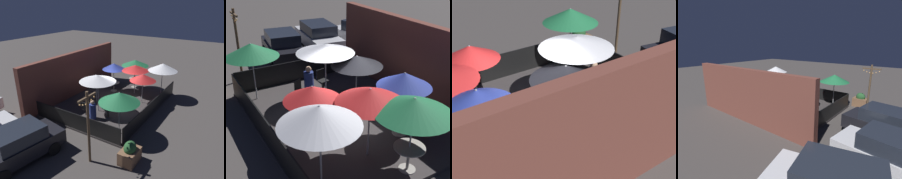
{
  "view_description": "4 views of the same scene",
  "coord_description": "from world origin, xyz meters",
  "views": [
    {
      "loc": [
        -11.62,
        -7.24,
        6.68
      ],
      "look_at": [
        -0.18,
        -0.09,
        1.18
      ],
      "focal_mm": 35.0,
      "sensor_mm": 36.0,
      "label": 1
    },
    {
      "loc": [
        8.51,
        -5.23,
        5.98
      ],
      "look_at": [
        -0.26,
        -0.06,
        1.13
      ],
      "focal_mm": 50.0,
      "sensor_mm": 36.0,
      "label": 2
    },
    {
      "loc": [
        3.66,
        6.92,
        5.79
      ],
      "look_at": [
        -0.89,
        0.36,
        1.03
      ],
      "focal_mm": 50.0,
      "sensor_mm": 36.0,
      "label": 3
    },
    {
      "loc": [
        -8.24,
        9.47,
        4.68
      ],
      "look_at": [
        -0.38,
        -0.42,
        1.32
      ],
      "focal_mm": 28.0,
      "sensor_mm": 36.0,
      "label": 4
    }
  ],
  "objects": [
    {
      "name": "parked_car_0",
      "position": [
        -7.03,
        0.44,
        0.84
      ],
      "size": [
        4.02,
        2.27,
        1.62
      ],
      "rotation": [
        0.0,
        0.0,
        -0.16
      ],
      "color": "black",
      "rests_on": "ground_plane"
    },
    {
      "name": "fence_side_left",
      "position": [
        -3.93,
        0.0,
        0.59
      ],
      "size": [
        0.05,
        5.87,
        0.95
      ],
      "color": "black",
      "rests_on": "patio_deck"
    },
    {
      "name": "patio_umbrella_4",
      "position": [
        -3.03,
        -2.3,
        2.21
      ],
      "size": [
        2.12,
        2.12,
        2.36
      ],
      "color": "#B2B2B7",
      "rests_on": "patio_deck"
    },
    {
      "name": "patio_umbrella_3",
      "position": [
        -1.5,
        0.11,
        2.31
      ],
      "size": [
        2.27,
        2.27,
        2.38
      ],
      "color": "#B2B2B7",
      "rests_on": "patio_deck"
    },
    {
      "name": "fence_front",
      "position": [
        0.0,
        -2.99,
        0.59
      ],
      "size": [
        7.76,
        0.05,
        0.95
      ],
      "color": "black",
      "rests_on": "patio_deck"
    },
    {
      "name": "patio_umbrella_2",
      "position": [
        -0.56,
        0.94,
        1.95
      ],
      "size": [
        1.98,
        1.98,
        2.03
      ],
      "color": "#B2B2B7",
      "rests_on": "patio_deck"
    },
    {
      "name": "patio_umbrella_0",
      "position": [
        1.92,
        1.06,
        2.09
      ],
      "size": [
        1.75,
        1.75,
        2.2
      ],
      "color": "#B2B2B7",
      "rests_on": "patio_deck"
    },
    {
      "name": "dining_table_1",
      "position": [
        3.45,
        0.03,
        0.72
      ],
      "size": [
        0.89,
        0.89,
        0.76
      ],
      "color": "#9E998E",
      "rests_on": "patio_deck"
    },
    {
      "name": "patio_umbrella_6",
      "position": [
        2.32,
        -0.54,
        2.12
      ],
      "size": [
        2.0,
        2.0,
        2.22
      ],
      "color": "#B2B2B7",
      "rests_on": "patio_deck"
    },
    {
      "name": "building_wall",
      "position": [
        0.0,
        3.27,
        1.64
      ],
      "size": [
        9.56,
        0.36,
        3.27
      ],
      "color": "brown",
      "rests_on": "ground_plane"
    },
    {
      "name": "ground_plane",
      "position": [
        0.0,
        0.0,
        0.0
      ],
      "size": [
        60.0,
        60.0,
        0.0
      ],
      "primitive_type": "plane",
      "color": "#423D3A"
    },
    {
      "name": "patio_chair_1",
      "position": [
        -2.42,
        0.41,
        0.62
      ],
      "size": [
        0.45,
        0.45,
        0.92
      ],
      "rotation": [
        0.0,
        0.0,
        0.15
      ],
      "color": "black",
      "rests_on": "patio_deck"
    },
    {
      "name": "patio_umbrella_7",
      "position": [
        2.9,
        -2.42,
        2.32
      ],
      "size": [
        2.07,
        2.07,
        2.47
      ],
      "color": "#B2B2B7",
      "rests_on": "patio_deck"
    },
    {
      "name": "patio_umbrella_5",
      "position": [
        1.08,
        -1.72,
        1.96
      ],
      "size": [
        1.76,
        1.76,
        2.07
      ],
      "color": "#B2B2B7",
      "rests_on": "patio_deck"
    },
    {
      "name": "dining_table_0",
      "position": [
        1.92,
        1.06,
        0.69
      ],
      "size": [
        0.92,
        0.92,
        0.72
      ],
      "color": "#9E998E",
      "rests_on": "patio_deck"
    },
    {
      "name": "parked_car_1",
      "position": [
        -7.87,
        3.04,
        0.85
      ],
      "size": [
        4.49,
        2.24,
        1.62
      ],
      "rotation": [
        0.0,
        0.0,
        -0.13
      ],
      "color": "silver",
      "rests_on": "ground_plane"
    },
    {
      "name": "patio_umbrella_1",
      "position": [
        3.45,
        0.03,
        2.16
      ],
      "size": [
        2.13,
        2.13,
        2.27
      ],
      "color": "#B2B2B7",
      "rests_on": "patio_deck"
    },
    {
      "name": "patio_chair_0",
      "position": [
        -1.87,
        -0.85,
        0.63
      ],
      "size": [
        0.54,
        0.54,
        0.93
      ],
      "rotation": [
        0.0,
        0.0,
        0.47
      ],
      "color": "black",
      "rests_on": "patio_deck"
    },
    {
      "name": "planter_box",
      "position": [
        -4.58,
        -3.76,
        0.45
      ],
      "size": [
        1.02,
        0.72,
        1.05
      ],
      "color": "brown",
      "rests_on": "ground_plane"
    },
    {
      "name": "patio_deck",
      "position": [
        0.0,
        0.0,
        0.06
      ],
      "size": [
        7.96,
        6.07,
        0.12
      ],
      "color": "#383333",
      "rests_on": "ground_plane"
    },
    {
      "name": "light_post",
      "position": [
        -5.48,
        -2.24,
        1.91
      ],
      "size": [
        1.1,
        0.12,
        3.38
      ],
      "color": "brown",
      "rests_on": "ground_plane"
    },
    {
      "name": "patron_0",
      "position": [
        -2.48,
        -0.18,
        0.64
      ],
      "size": [
        0.54,
        0.54,
        1.19
      ],
      "rotation": [
        0.0,
        0.0,
        5.88
      ],
      "color": "navy",
      "rests_on": "patio_deck"
    }
  ]
}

